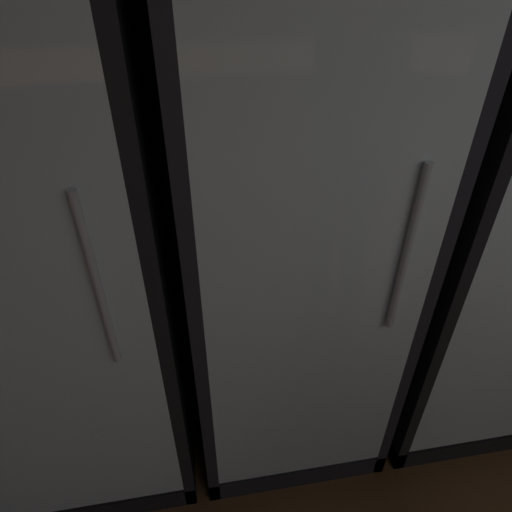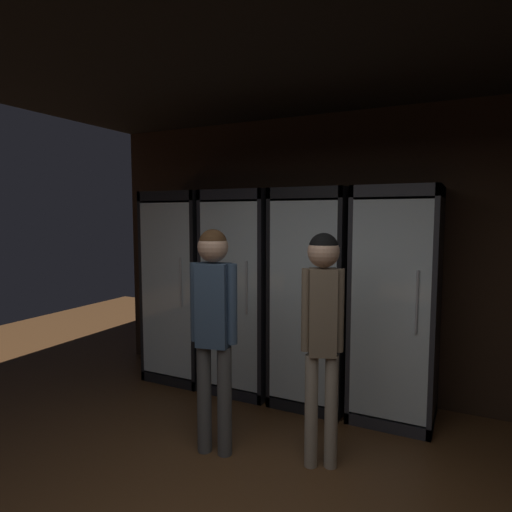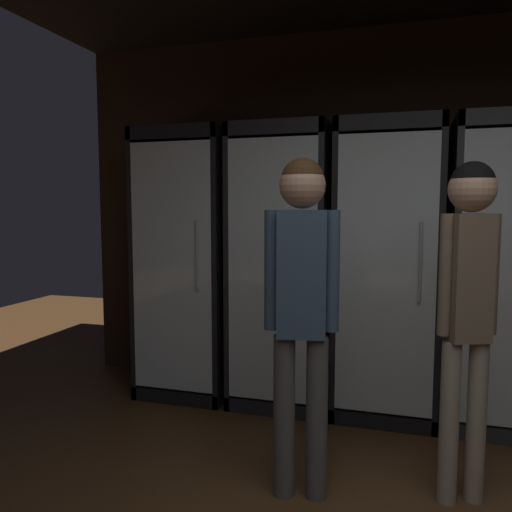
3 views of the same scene
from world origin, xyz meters
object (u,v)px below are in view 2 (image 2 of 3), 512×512
object	(u,v)px
cooler_far_left	(187,287)
shopper_near	(323,317)
cooler_center	(315,298)
cooler_right	(396,306)
shopper_far	(214,315)
cooler_left	(246,292)

from	to	relation	value
cooler_far_left	shopper_near	world-z (taller)	cooler_far_left
cooler_center	cooler_right	size ratio (longest dim) A/B	1.00
cooler_right	shopper_far	xyz separation A→B (m)	(-1.11, -1.26, 0.06)
cooler_center	cooler_right	world-z (taller)	same
shopper_near	cooler_right	bearing A→B (deg)	72.75
cooler_far_left	cooler_center	world-z (taller)	same
cooler_center	shopper_far	size ratio (longest dim) A/B	1.20
cooler_center	shopper_far	world-z (taller)	cooler_center
cooler_right	shopper_far	world-z (taller)	cooler_right
cooler_far_left	shopper_far	distance (m)	1.70
cooler_left	cooler_center	distance (m)	0.75
shopper_near	cooler_center	bearing A→B (deg)	111.05
shopper_near	shopper_far	distance (m)	0.80
cooler_left	shopper_near	bearing A→B (deg)	-42.73
shopper_near	shopper_far	bearing A→B (deg)	-166.75
cooler_right	cooler_far_left	bearing A→B (deg)	179.96
cooler_right	shopper_far	bearing A→B (deg)	-131.42
cooler_far_left	cooler_left	size ratio (longest dim) A/B	1.00
cooler_left	shopper_near	world-z (taller)	cooler_left
cooler_center	cooler_right	xyz separation A→B (m)	(0.75, -0.00, -0.00)
cooler_center	shopper_near	distance (m)	1.16
cooler_far_left	cooler_left	distance (m)	0.75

